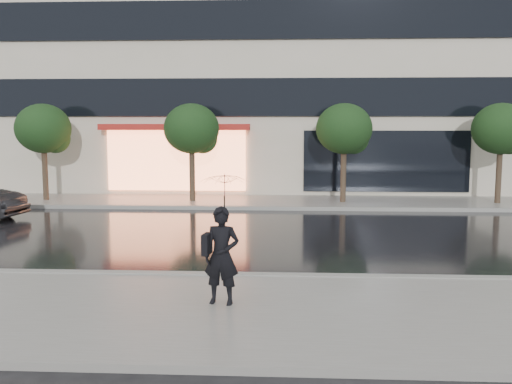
{
  "coord_description": "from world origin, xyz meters",
  "views": [
    {
      "loc": [
        0.73,
        -12.49,
        3.26
      ],
      "look_at": [
        -0.06,
        2.6,
        1.4
      ],
      "focal_mm": 40.0,
      "sensor_mm": 36.0,
      "label": 1
    }
  ],
  "objects": [
    {
      "name": "pedestrian_with_umbrella",
      "position": [
        -0.34,
        -2.92,
        1.54
      ],
      "size": [
        0.94,
        0.96,
        2.28
      ],
      "rotation": [
        0.0,
        0.0,
        -0.16
      ],
      "color": "black",
      "rests_on": "sidewalk_near"
    },
    {
      "name": "tree_far_west",
      "position": [
        -8.94,
        10.03,
        2.92
      ],
      "size": [
        2.2,
        2.2,
        3.99
      ],
      "color": "#33261C",
      "rests_on": "ground"
    },
    {
      "name": "tree_mid_east",
      "position": [
        3.06,
        10.03,
        2.92
      ],
      "size": [
        2.2,
        2.2,
        3.99
      ],
      "color": "#33261C",
      "rests_on": "ground"
    },
    {
      "name": "tree_far_east",
      "position": [
        9.06,
        10.03,
        2.92
      ],
      "size": [
        2.2,
        2.2,
        3.99
      ],
      "color": "#33261C",
      "rests_on": "ground"
    },
    {
      "name": "office_building",
      "position": [
        -0.0,
        17.97,
        9.0
      ],
      "size": [
        30.0,
        12.76,
        18.0
      ],
      "color": "beige",
      "rests_on": "ground"
    },
    {
      "name": "sidewalk_far",
      "position": [
        0.0,
        10.25,
        0.06
      ],
      "size": [
        60.0,
        3.5,
        0.12
      ],
      "primitive_type": "cube",
      "color": "slate",
      "rests_on": "ground"
    },
    {
      "name": "ground",
      "position": [
        0.0,
        0.0,
        0.0
      ],
      "size": [
        120.0,
        120.0,
        0.0
      ],
      "primitive_type": "plane",
      "color": "black",
      "rests_on": "ground"
    },
    {
      "name": "curb_near",
      "position": [
        0.0,
        -1.0,
        0.07
      ],
      "size": [
        60.0,
        0.25,
        0.14
      ],
      "primitive_type": "cube",
      "color": "gray",
      "rests_on": "ground"
    },
    {
      "name": "sidewalk_near",
      "position": [
        0.0,
        -3.25,
        0.06
      ],
      "size": [
        60.0,
        4.5,
        0.12
      ],
      "primitive_type": "cube",
      "color": "slate",
      "rests_on": "ground"
    },
    {
      "name": "tree_mid_west",
      "position": [
        -2.94,
        10.03,
        2.92
      ],
      "size": [
        2.2,
        2.2,
        3.99
      ],
      "color": "#33261C",
      "rests_on": "ground"
    },
    {
      "name": "curb_far",
      "position": [
        0.0,
        8.5,
        0.07
      ],
      "size": [
        60.0,
        0.25,
        0.14
      ],
      "primitive_type": "cube",
      "color": "gray",
      "rests_on": "ground"
    }
  ]
}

